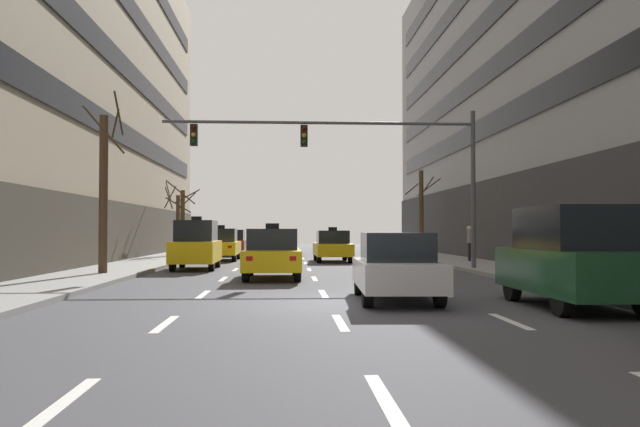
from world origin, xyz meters
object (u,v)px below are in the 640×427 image
at_px(car_driving_5, 396,267).
at_px(street_tree_3, 421,211).
at_px(street_tree_1, 104,191).
at_px(pedestrian_0, 469,241).
at_px(taxi_driving_0, 196,245).
at_px(traffic_signal_0, 361,152).
at_px(car_driving_4, 232,243).
at_px(taxi_driving_1, 272,254).
at_px(taxi_driving_3, 221,245).
at_px(street_tree_0, 182,220).
at_px(taxi_driving_2, 332,246).
at_px(car_parked_1, 572,257).
at_px(street_tree_2, 177,221).
at_px(pedestrian_1, 587,246).

distance_m(car_driving_5, street_tree_3, 24.43).
xyz_separation_m(street_tree_1, pedestrian_0, (15.15, 7.68, -1.88)).
xyz_separation_m(taxi_driving_0, traffic_signal_0, (6.63, -1.79, 3.68)).
distance_m(taxi_driving_0, street_tree_3, 16.85).
bearing_deg(car_driving_4, taxi_driving_1, -81.24).
xyz_separation_m(taxi_driving_3, street_tree_0, (-2.86, 5.00, 1.40)).
height_order(taxi_driving_0, pedestrian_0, taxi_driving_0).
bearing_deg(pedestrian_0, taxi_driving_2, 159.51).
distance_m(taxi_driving_2, street_tree_0, 11.10).
height_order(taxi_driving_1, car_driving_4, taxi_driving_1).
distance_m(taxi_driving_0, pedestrian_0, 13.03).
bearing_deg(street_tree_0, street_tree_1, -89.89).
bearing_deg(car_driving_5, taxi_driving_1, 113.85).
bearing_deg(car_parked_1, taxi_driving_3, 114.14).
height_order(street_tree_2, pedestrian_0, street_tree_2).
bearing_deg(street_tree_2, car_driving_4, 52.79).
bearing_deg(taxi_driving_0, taxi_driving_3, 88.49).
height_order(car_parked_1, pedestrian_1, car_parked_1).
relative_size(taxi_driving_2, street_tree_0, 0.96).
bearing_deg(pedestrian_1, car_driving_4, 117.97).
distance_m(street_tree_3, pedestrian_1, 20.23).
relative_size(street_tree_2, street_tree_3, 0.85).
distance_m(taxi_driving_3, street_tree_3, 12.60).
distance_m(car_parked_1, traffic_signal_0, 12.58).
height_order(taxi_driving_1, taxi_driving_2, taxi_driving_1).
bearing_deg(taxi_driving_2, traffic_signal_0, -86.06).
bearing_deg(pedestrian_0, street_tree_0, 149.14).
relative_size(street_tree_3, pedestrian_1, 2.97).
height_order(taxi_driving_2, pedestrian_1, pedestrian_1).
distance_m(car_driving_5, pedestrian_0, 16.77).
bearing_deg(street_tree_2, pedestrian_1, -52.01).
bearing_deg(street_tree_0, car_driving_4, 35.07).
distance_m(street_tree_1, street_tree_2, 15.03).
relative_size(street_tree_0, pedestrian_0, 2.65).
relative_size(taxi_driving_0, street_tree_3, 0.82).
distance_m(taxi_driving_3, pedestrian_0, 12.99).
distance_m(street_tree_1, pedestrian_1, 15.80).
xyz_separation_m(street_tree_0, pedestrian_0, (15.18, -9.07, -1.13)).
xyz_separation_m(taxi_driving_0, car_parked_1, (9.67, -13.44, 0.04)).
relative_size(taxi_driving_0, car_driving_4, 0.95).
bearing_deg(street_tree_1, traffic_signal_0, 13.95).
height_order(taxi_driving_3, street_tree_3, street_tree_3).
bearing_deg(car_driving_4, taxi_driving_3, -89.91).
xyz_separation_m(taxi_driving_3, traffic_signal_0, (6.43, -9.46, 3.84)).
bearing_deg(street_tree_1, taxi_driving_0, 57.32).
xyz_separation_m(taxi_driving_2, car_parked_1, (3.57, -19.44, 0.26)).
distance_m(taxi_driving_2, traffic_signal_0, 8.72).
bearing_deg(street_tree_1, car_driving_5, -41.57).
bearing_deg(car_driving_4, pedestrian_0, -41.90).
xyz_separation_m(car_parked_1, traffic_signal_0, (-3.04, 11.65, 3.64)).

